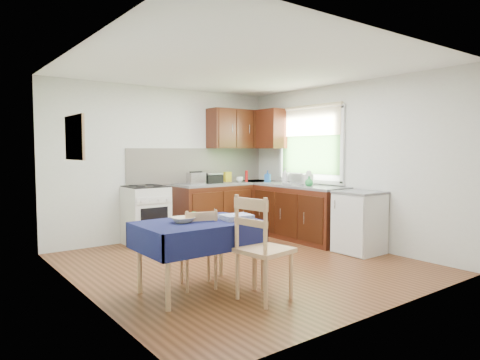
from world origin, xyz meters
TOP-DOWN VIEW (x-y plane):
  - floor at (0.00, 0.00)m, footprint 4.20×4.20m
  - ceiling at (0.00, 0.00)m, footprint 4.00×4.20m
  - wall_back at (0.00, 2.10)m, footprint 4.00×0.02m
  - wall_front at (0.00, -2.10)m, footprint 4.00×0.02m
  - wall_left at (-2.00, 0.00)m, footprint 0.02×4.20m
  - wall_right at (2.00, 0.00)m, footprint 0.02×4.20m
  - base_cabinets at (1.36, 1.26)m, footprint 1.90×2.30m
  - worktop_back at (1.05, 1.80)m, footprint 1.90×0.60m
  - worktop_right at (1.70, 0.65)m, footprint 0.60×1.70m
  - worktop_corner at (1.70, 1.80)m, footprint 0.60×0.60m
  - splashback at (0.65, 2.08)m, footprint 2.70×0.02m
  - upper_cabinets at (1.52, 1.80)m, footprint 1.20×0.85m
  - stove at (-0.50, 1.80)m, footprint 0.60×0.61m
  - window at (1.97, 0.70)m, footprint 0.04×1.48m
  - fridge at (1.70, -0.55)m, footprint 0.58×0.60m
  - corkboard at (-1.97, 0.30)m, footprint 0.04×0.62m
  - dining_table at (-1.02, -0.60)m, footprint 1.21×0.82m
  - chair_far at (-0.96, -0.52)m, footprint 0.48×0.48m
  - chair_near at (-0.68, -1.21)m, footprint 0.52×0.52m
  - toaster at (0.39, 1.77)m, footprint 0.28×0.17m
  - sandwich_press at (0.73, 1.82)m, footprint 0.31×0.27m
  - sauce_bottle at (1.38, 1.67)m, footprint 0.05×0.05m
  - yellow_packet at (1.16, 1.95)m, footprint 0.15×0.12m
  - dish_rack at (1.69, 0.71)m, footprint 0.40×0.31m
  - kettle at (1.66, 0.41)m, footprint 0.15×0.15m
  - cup at (1.27, 1.72)m, footprint 0.15×0.15m
  - soap_bottle_a at (1.63, 0.93)m, footprint 0.15×0.15m
  - soap_bottle_b at (1.65, 1.40)m, footprint 0.13×0.13m
  - soap_bottle_c at (1.62, 0.36)m, footprint 0.18×0.18m
  - plate_bowl at (-1.17, -0.56)m, footprint 0.24×0.24m
  - book at (-0.82, -0.38)m, footprint 0.17×0.23m
  - spice_jar at (-1.02, -0.52)m, footprint 0.04×0.04m
  - tea_towel at (-0.63, -0.75)m, footprint 0.34×0.28m

SIDE VIEW (x-z plane):
  - floor at x=0.00m, z-range 0.00..0.00m
  - base_cabinets at x=1.36m, z-range 0.00..0.86m
  - fridge at x=1.70m, z-range 0.00..0.88m
  - chair_far at x=-0.96m, z-range 0.02..0.87m
  - stove at x=-0.50m, z-range 0.00..0.92m
  - chair_near at x=-0.68m, z-range 0.03..1.07m
  - dining_table at x=-1.02m, z-range 0.26..1.00m
  - book at x=-0.82m, z-range 0.73..0.75m
  - tea_towel at x=-0.63m, z-range 0.73..0.79m
  - plate_bowl at x=-1.17m, z-range 0.73..0.79m
  - spice_jar at x=-1.02m, z-range 0.73..0.82m
  - worktop_back at x=1.05m, z-range 0.86..0.90m
  - worktop_right at x=1.70m, z-range 0.86..0.90m
  - worktop_corner at x=1.70m, z-range 0.86..0.90m
  - dish_rack at x=1.69m, z-range 0.83..1.02m
  - cup at x=1.27m, z-range 0.90..0.99m
  - soap_bottle_c at x=1.62m, z-range 0.90..1.06m
  - yellow_packet at x=1.16m, z-range 0.90..1.08m
  - sandwich_press at x=0.73m, z-range 0.90..1.08m
  - toaster at x=0.39m, z-range 0.89..1.11m
  - sauce_bottle at x=1.38m, z-range 0.90..1.10m
  - soap_bottle_b at x=1.65m, z-range 0.90..1.11m
  - kettle at x=1.66m, z-range 0.89..1.13m
  - soap_bottle_a at x=1.63m, z-range 0.90..1.17m
  - splashback at x=0.65m, z-range 0.90..1.50m
  - wall_back at x=0.00m, z-range 0.00..2.50m
  - wall_front at x=0.00m, z-range 0.00..2.50m
  - wall_left at x=-2.00m, z-range 0.00..2.50m
  - wall_right at x=2.00m, z-range 0.00..2.50m
  - corkboard at x=-1.97m, z-range 1.36..1.83m
  - window at x=1.97m, z-range 1.02..2.28m
  - upper_cabinets at x=1.52m, z-range 1.50..2.20m
  - ceiling at x=0.00m, z-range 2.49..2.51m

